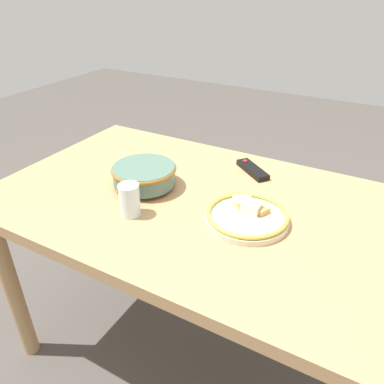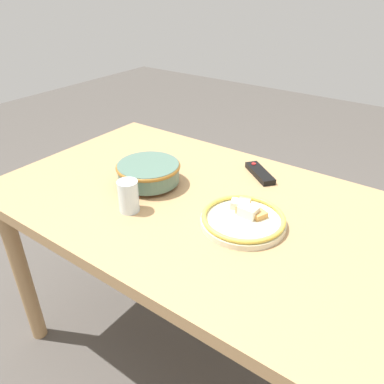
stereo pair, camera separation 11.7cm
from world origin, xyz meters
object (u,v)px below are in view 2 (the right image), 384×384
(drinking_glass, at_px, (129,196))
(food_plate, at_px, (243,219))
(noodle_bowl, at_px, (149,172))
(tv_remote, at_px, (260,173))

(drinking_glass, bearing_deg, food_plate, 23.93)
(noodle_bowl, xyz_separation_m, drinking_glass, (0.06, -0.16, 0.00))
(noodle_bowl, distance_m, tv_remote, 0.40)
(noodle_bowl, relative_size, food_plate, 0.88)
(noodle_bowl, distance_m, food_plate, 0.38)
(tv_remote, distance_m, drinking_glass, 0.50)
(noodle_bowl, height_order, drinking_glass, drinking_glass)
(noodle_bowl, height_order, tv_remote, noodle_bowl)
(tv_remote, bearing_deg, food_plate, -124.08)
(noodle_bowl, xyz_separation_m, food_plate, (0.38, -0.02, -0.03))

